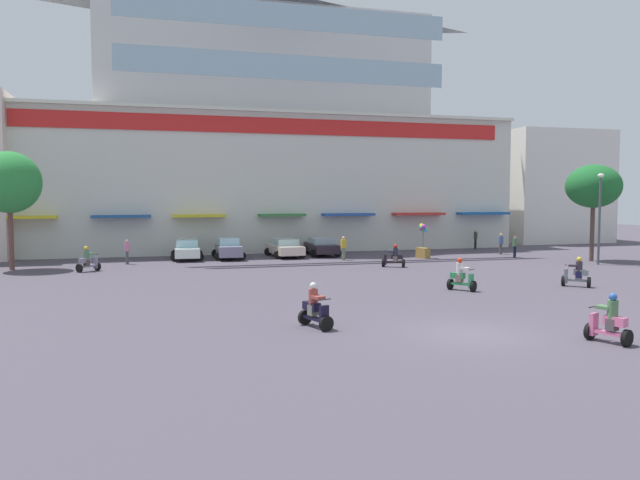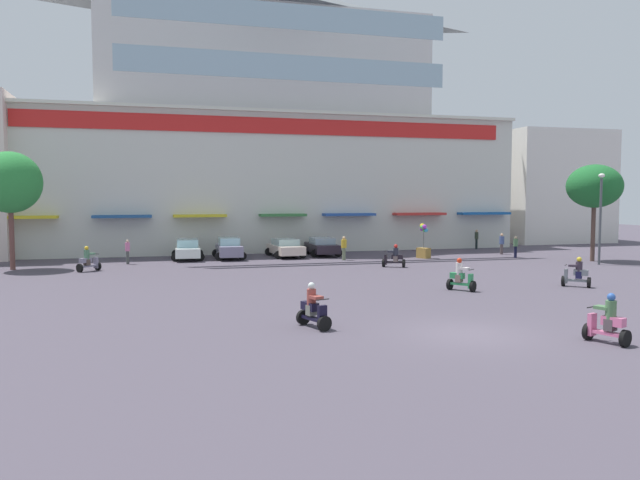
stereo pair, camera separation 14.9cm
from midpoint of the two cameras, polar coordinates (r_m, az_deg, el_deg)
The scene contains 22 objects.
ground_plane at distance 32.87m, azimuth 2.21°, elevation -3.85°, with size 128.00×128.00×0.00m, color #4C4450.
colonial_building at distance 54.46m, azimuth -5.22°, elevation 9.78°, with size 41.81×14.52×22.82m.
flank_building_right at distance 66.33m, azimuth 19.89°, elevation 4.60°, with size 10.36×8.64×10.87m.
plaza_tree_0 at distance 42.29m, azimuth -26.83°, elevation 4.74°, with size 3.76×3.66×7.25m.
plaza_tree_1 at distance 46.99m, azimuth 23.82°, elevation 4.53°, with size 3.78×3.67×6.72m.
parked_car_0 at distance 45.18m, azimuth -12.25°, elevation -0.84°, with size 2.44×4.56×1.46m.
parked_car_1 at distance 45.15m, azimuth -8.54°, elevation -0.75°, with size 2.31×4.23×1.55m.
parked_car_2 at distance 46.08m, azimuth -3.35°, elevation -0.70°, with size 2.61×4.50×1.36m.
parked_car_3 at distance 47.24m, azimuth 0.03°, elevation -0.58°, with size 2.52×4.55×1.36m.
scooter_rider_0 at distance 21.36m, azimuth -0.67°, elevation -6.39°, with size 0.95×1.54×1.56m.
scooter_rider_1 at distance 33.43m, azimuth 22.46°, elevation -2.93°, with size 1.31×1.31×1.51m.
scooter_rider_2 at distance 39.71m, azimuth 6.72°, elevation -1.64°, with size 1.49×1.19×1.47m.
scooter_rider_3 at distance 39.68m, azimuth -20.71°, elevation -1.83°, with size 1.41×1.31×1.54m.
scooter_rider_4 at distance 21.09m, azimuth 24.91°, elevation -6.89°, with size 0.95×1.42×1.57m.
scooter_rider_5 at distance 30.41m, azimuth 12.76°, elevation -3.36°, with size 1.20×1.38×1.57m.
pedestrian_0 at distance 47.53m, azimuth 17.43°, elevation -0.48°, with size 0.45×0.45×1.60m.
pedestrian_1 at distance 50.12m, azimuth 16.25°, elevation -0.22°, with size 0.41×0.41×1.64m.
pedestrian_2 at distance 43.03m, azimuth -17.46°, elevation -0.89°, with size 0.41×0.41×1.64m.
pedestrian_3 at distance 54.47m, azimuth 14.06°, elevation 0.20°, with size 0.44×0.44×1.68m.
pedestrian_4 at distance 43.74m, azimuth 2.08°, elevation -0.62°, with size 0.51×0.51×1.69m.
streetlamp_near at distance 44.71m, azimuth 24.29°, elevation 2.47°, with size 0.40×0.40×6.01m.
balloon_vendor_cart at distance 45.77m, azimuth 9.38°, elevation -0.24°, with size 0.92×1.07×2.54m.
Camera 1 is at (-10.26, -17.91, 4.52)m, focal length 34.72 mm.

